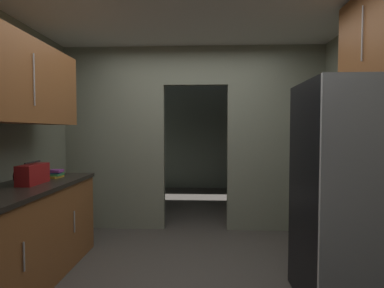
% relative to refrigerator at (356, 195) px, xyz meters
% --- Properties ---
extents(ground, '(20.00, 20.00, 0.00)m').
position_rel_refrigerator_xyz_m(ground, '(-1.38, 0.24, -0.89)').
color(ground, '#47423D').
extents(kitchen_overhead_slab, '(4.01, 7.19, 0.06)m').
position_rel_refrigerator_xyz_m(kitchen_overhead_slab, '(-1.38, 0.72, 1.71)').
color(kitchen_overhead_slab, silver).
extents(kitchen_partition, '(3.61, 0.12, 2.57)m').
position_rel_refrigerator_xyz_m(kitchen_partition, '(-1.39, 1.84, 0.46)').
color(kitchen_partition, gray).
rests_on(kitchen_partition, ground).
extents(adjoining_room_shell, '(3.61, 3.15, 2.57)m').
position_rel_refrigerator_xyz_m(adjoining_room_shell, '(-1.38, 3.96, 0.39)').
color(adjoining_room_shell, gray).
rests_on(adjoining_room_shell, ground).
extents(refrigerator, '(0.84, 0.78, 1.78)m').
position_rel_refrigerator_xyz_m(refrigerator, '(0.00, 0.00, 0.00)').
color(refrigerator, black).
rests_on(refrigerator, ground).
extents(lower_cabinet_run, '(0.66, 1.95, 0.89)m').
position_rel_refrigerator_xyz_m(lower_cabinet_run, '(-2.85, 0.13, -0.44)').
color(lower_cabinet_run, brown).
rests_on(lower_cabinet_run, ground).
extents(upper_cabinet_counterside, '(0.36, 1.75, 0.75)m').
position_rel_refrigerator_xyz_m(upper_cabinet_counterside, '(-2.85, 0.13, 0.95)').
color(upper_cabinet_counterside, brown).
extents(boombox, '(0.15, 0.35, 0.22)m').
position_rel_refrigerator_xyz_m(boombox, '(-2.83, 0.34, 0.10)').
color(boombox, maroon).
rests_on(boombox, lower_cabinet_run).
extents(book_stack, '(0.15, 0.17, 0.09)m').
position_rel_refrigerator_xyz_m(book_stack, '(-2.80, 0.72, 0.04)').
color(book_stack, gold).
rests_on(book_stack, lower_cabinet_run).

